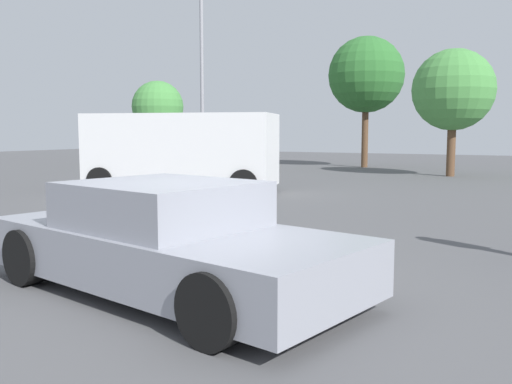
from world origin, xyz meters
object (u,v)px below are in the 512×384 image
Objects in this scene: dog at (158,223)px; light_post_near at (202,42)px; sedan_foreground at (168,241)px; van_white at (182,150)px.

light_post_near is (-6.60, 11.34, 4.87)m from dog.
sedan_foreground is at bearing -126.53° from dog.
dog is 14.00m from light_post_near.
sedan_foreground is at bearing -71.31° from van_white.
light_post_near is at bearing 133.95° from sedan_foreground.
light_post_near reaches higher than van_white.
van_white is (-3.90, 6.17, 0.91)m from dog.
van_white is at bearing 45.76° from dog.
dog is at bearing -73.45° from van_white.
sedan_foreground is 0.59× the size of light_post_near.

